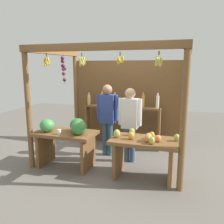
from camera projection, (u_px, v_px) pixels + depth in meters
name	position (u px, v px, depth m)	size (l,w,h in m)	color
ground_plane	(115.00, 157.00, 5.06)	(12.00, 12.00, 0.00)	slate
market_stall	(120.00, 93.00, 5.19)	(2.89, 2.06, 2.31)	brown
fruit_counter_left	(67.00, 135.00, 4.46)	(1.16, 0.64, 0.97)	brown
fruit_counter_right	(144.00, 149.00, 4.03)	(1.18, 0.64, 0.85)	brown
bottle_shelf_unit	(122.00, 115.00, 5.60)	(1.85, 0.22, 1.35)	brown
vendor_man	(107.00, 114.00, 5.02)	(0.48, 0.21, 1.56)	#345667
vendor_woman	(130.00, 119.00, 4.68)	(0.48, 0.21, 1.52)	#375375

